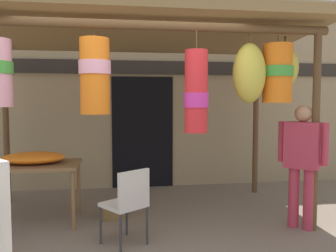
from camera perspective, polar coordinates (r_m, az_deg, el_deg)
name	(u,v)px	position (r m, az deg, el deg)	size (l,w,h in m)	color
ground_plane	(135,239)	(4.23, -5.41, -17.68)	(30.00, 30.00, 0.00)	#756656
shop_facade	(127,91)	(6.50, -6.71, 5.60)	(11.65, 0.29, 3.49)	#9E8966
market_stall_canopy	(149,45)	(4.64, -3.15, 12.90)	(4.52, 2.32, 2.64)	brown
display_table	(27,170)	(4.86, -21.88, -6.63)	(1.31, 0.75, 0.77)	brown
flower_heap_on_table	(35,158)	(4.83, -20.76, -4.82)	(0.79, 0.55, 0.15)	orange
folding_chair	(128,200)	(3.88, -6.49, -11.86)	(0.56, 0.56, 0.84)	beige
wicker_basket_spare	(114,210)	(4.94, -8.78, -13.33)	(0.38, 0.38, 0.18)	brown
vendor_in_orange	(302,157)	(4.60, 20.87, -4.68)	(0.45, 0.44, 1.52)	#B23347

